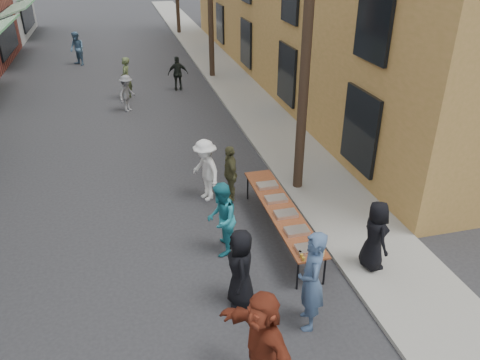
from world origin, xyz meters
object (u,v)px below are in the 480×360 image
server (375,235)px  guest_front_a (241,268)px  utility_pole_near (308,23)px  catering_tray_sausage (308,248)px  serving_table (281,210)px  guest_front_c (221,219)px

server → guest_front_a: bearing=95.7°
utility_pole_near → catering_tray_sausage: utility_pole_near is taller
catering_tray_sausage → server: bearing=-1.2°
guest_front_a → server: server is taller
serving_table → guest_front_a: 2.45m
utility_pole_near → guest_front_c: 5.10m
serving_table → server: server is taller
catering_tray_sausage → utility_pole_near: bearing=71.9°
server → serving_table: bearing=41.3°
serving_table → server: size_ratio=2.58×
utility_pole_near → server: bearing=-86.4°
guest_front_a → guest_front_c: (0.00, 1.69, 0.04)m
guest_front_c → catering_tray_sausage: bearing=65.5°
utility_pole_near → guest_front_a: 6.09m
guest_front_c → utility_pole_near: bearing=149.6°
utility_pole_near → server: size_ratio=5.80×
guest_front_c → server: 3.26m
catering_tray_sausage → guest_front_c: size_ratio=0.29×
serving_table → catering_tray_sausage: catering_tray_sausage is taller
catering_tray_sausage → serving_table: bearing=90.0°
serving_table → catering_tray_sausage: bearing=-90.0°
utility_pole_near → guest_front_a: (-2.70, -4.03, -3.68)m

